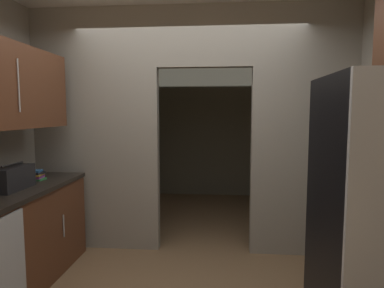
# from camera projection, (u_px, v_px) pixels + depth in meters

# --- Properties ---
(kitchen_partition) EXTENTS (3.58, 0.12, 2.73)m
(kitchen_partition) POSITION_uv_depth(u_px,v_px,m) (185.00, 123.00, 3.66)
(kitchen_partition) COLOR #9E998C
(kitchen_partition) RESTS_ON ground
(adjoining_room_shell) EXTENTS (3.58, 2.65, 2.73)m
(adjoining_room_shell) POSITION_uv_depth(u_px,v_px,m) (200.00, 125.00, 5.48)
(adjoining_room_shell) COLOR gray
(adjoining_room_shell) RESTS_ON ground
(lower_cabinet_run) EXTENTS (0.63, 1.86, 0.91)m
(lower_cabinet_run) POSITION_uv_depth(u_px,v_px,m) (6.00, 244.00, 2.80)
(lower_cabinet_run) COLOR brown
(lower_cabinet_run) RESTS_ON ground
(dishwasher) EXTENTS (0.02, 0.56, 0.85)m
(dishwasher) POSITION_uv_depth(u_px,v_px,m) (0.00, 280.00, 2.26)
(dishwasher) COLOR #B7BABC
(dishwasher) RESTS_ON ground
(boombox) EXTENTS (0.18, 0.41, 0.23)m
(boombox) POSITION_uv_depth(u_px,v_px,m) (13.00, 178.00, 2.84)
(boombox) COLOR black
(boombox) RESTS_ON lower_cabinet_run
(book_stack) EXTENTS (0.14, 0.17, 0.10)m
(book_stack) POSITION_uv_depth(u_px,v_px,m) (37.00, 175.00, 3.25)
(book_stack) COLOR #388C47
(book_stack) RESTS_ON lower_cabinet_run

